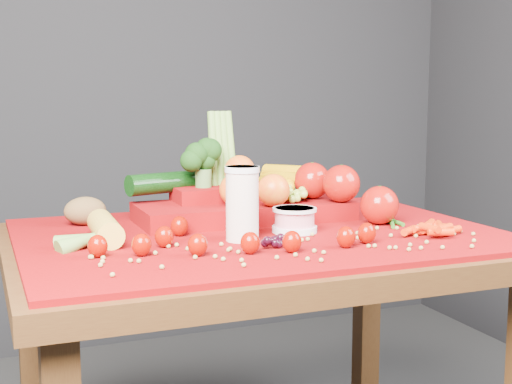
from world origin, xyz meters
name	(u,v)px	position (x,y,z in m)	size (l,w,h in m)	color
table	(259,278)	(0.00, 0.00, 0.66)	(1.10, 0.80, 0.75)	#321A0B
red_cloth	(259,234)	(0.00, 0.00, 0.76)	(1.05, 0.75, 0.01)	#770306
milk_glass	(242,201)	(-0.07, -0.07, 0.85)	(0.07, 0.07, 0.16)	beige
yogurt_bowl	(295,219)	(0.07, -0.03, 0.79)	(0.10, 0.10, 0.06)	silver
strawberry_scatter	(215,237)	(-0.15, -0.14, 0.79)	(0.58, 0.28, 0.05)	#840D01
dark_grape_cluster	(270,240)	(-0.04, -0.16, 0.78)	(0.06, 0.05, 0.03)	black
soybean_scatter	(297,248)	(0.00, -0.20, 0.77)	(0.84, 0.24, 0.01)	#9D8C43
corn_ear	(95,235)	(-0.37, -0.01, 0.78)	(0.19, 0.23, 0.06)	gold
potato	(85,211)	(-0.35, 0.23, 0.80)	(0.10, 0.07, 0.07)	brown
baby_carrot_pile	(434,229)	(0.33, -0.19, 0.78)	(0.17, 0.17, 0.03)	red
green_bean_pile	(389,221)	(0.33, -0.01, 0.77)	(0.14, 0.12, 0.01)	#266116
produce_mound	(258,195)	(0.06, 0.15, 0.82)	(0.60, 0.36, 0.27)	#770306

